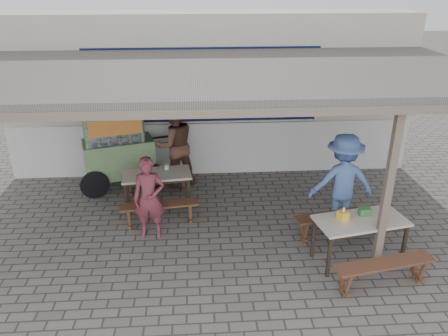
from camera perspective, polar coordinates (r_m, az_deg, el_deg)
name	(u,v)px	position (r m, az deg, el deg)	size (l,w,h in m)	color
ground	(220,244)	(7.60, -0.48, -9.85)	(60.00, 60.00, 0.00)	#645F5A
back_wall	(211,93)	(10.20, -1.70, 9.71)	(9.00, 1.28, 3.50)	beige
warung_roof	(218,75)	(7.37, -0.84, 12.11)	(9.00, 4.21, 2.81)	#5E5551
table_left	(157,177)	(8.47, -8.79, -1.21)	(1.36, 0.80, 0.75)	beige
bench_left_street	(159,209)	(8.02, -8.43, -5.37)	(1.42, 0.44, 0.45)	brown
bench_left_wall	(156,178)	(9.21, -8.84, -1.34)	(1.42, 0.44, 0.45)	brown
table_right	(361,224)	(7.17, 17.40, -6.99)	(1.51, 0.92, 0.75)	beige
bench_right_street	(384,269)	(6.86, 20.13, -12.24)	(1.53, 0.56, 0.45)	brown
bench_right_wall	(336,220)	(7.86, 14.47, -6.55)	(1.53, 0.56, 0.45)	brown
vendor_cart	(117,147)	(9.45, -13.75, 2.63)	(1.96, 1.22, 1.66)	#7CA06B
patron_street_side	(149,198)	(7.55, -9.74, -3.93)	(0.54, 0.35, 1.48)	brown
patron_wall_side	(175,145)	(9.33, -6.46, 3.04)	(0.90, 0.70, 1.84)	brown
patron_right_table	(342,182)	(7.98, 15.20, -1.72)	(1.14, 0.66, 1.77)	#4F70B3
tissue_box	(343,216)	(7.02, 15.29, -6.01)	(0.14, 0.14, 0.14)	gold
donation_box	(365,212)	(7.25, 17.90, -5.43)	(0.18, 0.12, 0.12)	#357838
condiment_jar	(167,167)	(8.56, -7.52, 0.13)	(0.08, 0.08, 0.09)	silver
condiment_bowl	(144,172)	(8.45, -10.36, -0.55)	(0.22, 0.22, 0.05)	white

